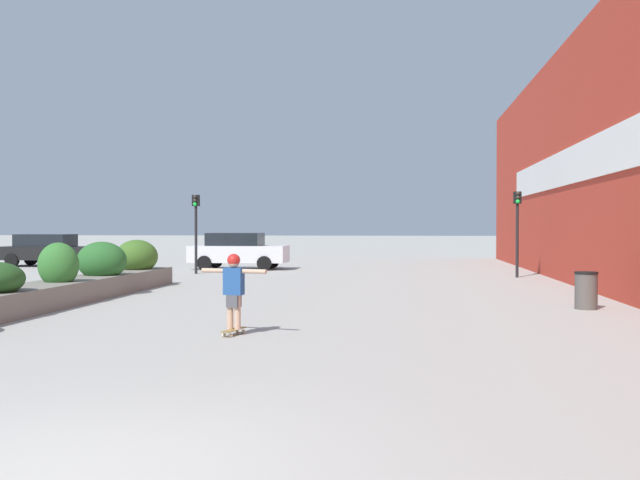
{
  "coord_description": "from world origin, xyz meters",
  "views": [
    {
      "loc": [
        2.6,
        -5.07,
        1.88
      ],
      "look_at": [
        -0.18,
        17.99,
        1.46
      ],
      "focal_mm": 40.0,
      "sensor_mm": 36.0,
      "label": 1
    }
  ],
  "objects_px": {
    "skateboard": "(234,331)",
    "car_leftmost": "(238,250)",
    "car_center_left": "(48,250)",
    "traffic_light_left": "(196,219)",
    "trash_bin": "(586,290)",
    "traffic_light_right": "(517,218)",
    "skateboarder": "(234,284)"
  },
  "relations": [
    {
      "from": "skateboard",
      "to": "car_leftmost",
      "type": "bearing_deg",
      "value": 116.04
    },
    {
      "from": "car_center_left",
      "to": "traffic_light_left",
      "type": "distance_m",
      "value": 9.83
    },
    {
      "from": "trash_bin",
      "to": "traffic_light_right",
      "type": "xyz_separation_m",
      "value": [
        0.02,
        10.32,
        1.77
      ]
    },
    {
      "from": "car_leftmost",
      "to": "traffic_light_right",
      "type": "height_order",
      "value": "traffic_light_right"
    },
    {
      "from": "skateboarder",
      "to": "traffic_light_left",
      "type": "relative_size",
      "value": 0.42
    },
    {
      "from": "car_leftmost",
      "to": "skateboard",
      "type": "bearing_deg",
      "value": 13.22
    },
    {
      "from": "skateboarder",
      "to": "car_center_left",
      "type": "relative_size",
      "value": 0.29
    },
    {
      "from": "skateboarder",
      "to": "trash_bin",
      "type": "relative_size",
      "value": 1.53
    },
    {
      "from": "skateboarder",
      "to": "traffic_light_left",
      "type": "distance_m",
      "value": 16.63
    },
    {
      "from": "traffic_light_left",
      "to": "traffic_light_right",
      "type": "height_order",
      "value": "traffic_light_right"
    },
    {
      "from": "trash_bin",
      "to": "car_center_left",
      "type": "distance_m",
      "value": 26.12
    },
    {
      "from": "car_center_left",
      "to": "trash_bin",
      "type": "bearing_deg",
      "value": 53.93
    },
    {
      "from": "traffic_light_left",
      "to": "car_center_left",
      "type": "bearing_deg",
      "value": 152.54
    },
    {
      "from": "skateboard",
      "to": "skateboarder",
      "type": "relative_size",
      "value": 0.55
    },
    {
      "from": "traffic_light_right",
      "to": "skateboarder",
      "type": "bearing_deg",
      "value": -115.18
    },
    {
      "from": "skateboard",
      "to": "trash_bin",
      "type": "relative_size",
      "value": 0.84
    },
    {
      "from": "car_center_left",
      "to": "traffic_light_left",
      "type": "xyz_separation_m",
      "value": [
        8.63,
        -4.49,
        1.38
      ]
    },
    {
      "from": "skateboard",
      "to": "trash_bin",
      "type": "bearing_deg",
      "value": 46.87
    },
    {
      "from": "trash_bin",
      "to": "traffic_light_left",
      "type": "xyz_separation_m",
      "value": [
        -12.48,
        10.89,
        1.75
      ]
    },
    {
      "from": "car_center_left",
      "to": "skateboard",
      "type": "bearing_deg",
      "value": 34.84
    },
    {
      "from": "trash_bin",
      "to": "car_center_left",
      "type": "height_order",
      "value": "car_center_left"
    },
    {
      "from": "traffic_light_right",
      "to": "trash_bin",
      "type": "bearing_deg",
      "value": -90.14
    },
    {
      "from": "trash_bin",
      "to": "traffic_light_right",
      "type": "distance_m",
      "value": 10.48
    },
    {
      "from": "traffic_light_left",
      "to": "traffic_light_right",
      "type": "distance_m",
      "value": 12.52
    },
    {
      "from": "skateboard",
      "to": "car_center_left",
      "type": "distance_m",
      "value": 24.58
    },
    {
      "from": "traffic_light_right",
      "to": "traffic_light_left",
      "type": "bearing_deg",
      "value": 177.39
    },
    {
      "from": "skateboard",
      "to": "traffic_light_left",
      "type": "distance_m",
      "value": 16.72
    },
    {
      "from": "car_center_left",
      "to": "traffic_light_right",
      "type": "xyz_separation_m",
      "value": [
        21.14,
        -5.06,
        1.4
      ]
    },
    {
      "from": "skateboard",
      "to": "traffic_light_right",
      "type": "height_order",
      "value": "traffic_light_right"
    },
    {
      "from": "car_leftmost",
      "to": "skateboarder",
      "type": "bearing_deg",
      "value": 13.22
    },
    {
      "from": "car_center_left",
      "to": "skateboarder",
      "type": "bearing_deg",
      "value": 34.84
    },
    {
      "from": "skateboarder",
      "to": "car_center_left",
      "type": "height_order",
      "value": "car_center_left"
    }
  ]
}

